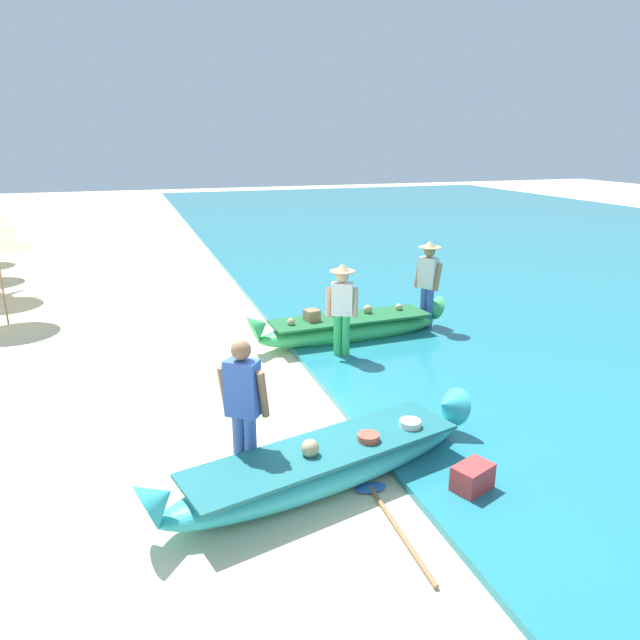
# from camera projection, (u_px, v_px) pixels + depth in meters

# --- Properties ---
(ground_plane) EXTENTS (80.00, 80.00, 0.00)m
(ground_plane) POSITION_uv_depth(u_px,v_px,m) (260.00, 444.00, 7.56)
(ground_plane) COLOR beige
(sea) EXTENTS (24.00, 56.00, 0.10)m
(sea) POSITION_uv_depth(u_px,v_px,m) (613.00, 259.00, 18.80)
(sea) COLOR teal
(sea) RESTS_ON ground
(boat_cyan_foreground) EXTENTS (4.18, 1.75, 0.77)m
(boat_cyan_foreground) POSITION_uv_depth(u_px,v_px,m) (325.00, 464.00, 6.60)
(boat_cyan_foreground) COLOR #33B2BC
(boat_cyan_foreground) RESTS_ON ground
(boat_green_midground) EXTENTS (4.00, 0.99, 0.80)m
(boat_green_midground) POSITION_uv_depth(u_px,v_px,m) (350.00, 328.00, 11.26)
(boat_green_midground) COLOR #38B760
(boat_green_midground) RESTS_ON ground
(person_vendor_hatted) EXTENTS (0.58, 0.44, 1.73)m
(person_vendor_hatted) POSITION_uv_depth(u_px,v_px,m) (342.00, 305.00, 10.12)
(person_vendor_hatted) COLOR green
(person_vendor_hatted) RESTS_ON ground
(person_tourist_customer) EXTENTS (0.57, 0.49, 1.71)m
(person_tourist_customer) POSITION_uv_depth(u_px,v_px,m) (243.00, 405.00, 6.44)
(person_tourist_customer) COLOR #3D5BA8
(person_tourist_customer) RESTS_ON ground
(person_vendor_assistant) EXTENTS (0.46, 0.58, 1.84)m
(person_vendor_assistant) POSITION_uv_depth(u_px,v_px,m) (428.00, 280.00, 11.64)
(person_vendor_assistant) COLOR #3D5BA8
(person_vendor_assistant) RESTS_ON ground
(cooler_box) EXTENTS (0.51, 0.43, 0.38)m
(cooler_box) POSITION_uv_depth(u_px,v_px,m) (472.00, 481.00, 6.40)
(cooler_box) COLOR #C63838
(cooler_box) RESTS_ON ground
(paddle) EXTENTS (0.37, 1.70, 0.05)m
(paddle) POSITION_uv_depth(u_px,v_px,m) (388.00, 515.00, 6.10)
(paddle) COLOR #8E6B47
(paddle) RESTS_ON ground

